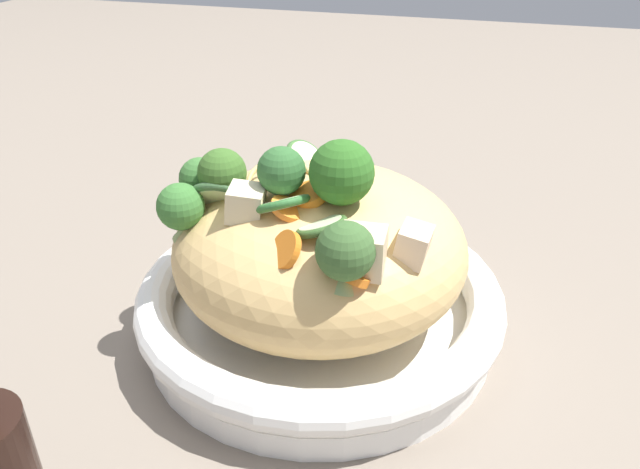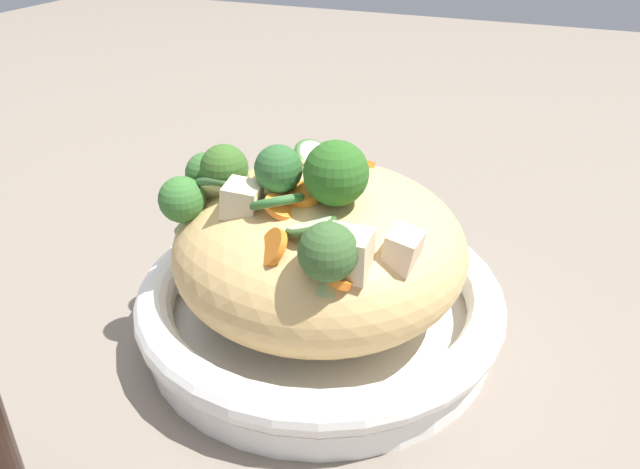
{
  "view_description": "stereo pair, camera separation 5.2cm",
  "coord_description": "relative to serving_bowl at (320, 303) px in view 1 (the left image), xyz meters",
  "views": [
    {
      "loc": [
        0.13,
        -0.43,
        0.35
      ],
      "look_at": [
        0.0,
        0.0,
        0.1
      ],
      "focal_mm": 35.36,
      "sensor_mm": 36.0,
      "label": 1
    },
    {
      "loc": [
        0.18,
        -0.42,
        0.35
      ],
      "look_at": [
        0.0,
        0.0,
        0.1
      ],
      "focal_mm": 35.36,
      "sensor_mm": 36.0,
      "label": 2
    }
  ],
  "objects": [
    {
      "name": "chicken_chunks",
      "position": [
        0.03,
        -0.06,
        0.11
      ],
      "size": [
        0.16,
        0.06,
        0.04
      ],
      "color": "beige",
      "rests_on": "serving_bowl"
    },
    {
      "name": "ground_plane",
      "position": [
        0.0,
        0.0,
        -0.03
      ],
      "size": [
        3.0,
        3.0,
        0.0
      ],
      "primitive_type": "plane",
      "color": "#786B5E"
    },
    {
      "name": "carrot_coins",
      "position": [
        0.01,
        -0.03,
        0.11
      ],
      "size": [
        0.09,
        0.18,
        0.04
      ],
      "color": "orange",
      "rests_on": "serving_bowl"
    },
    {
      "name": "broccoli_florets",
      "position": [
        -0.02,
        -0.04,
        0.12
      ],
      "size": [
        0.19,
        0.13,
        0.09
      ],
      "color": "#A4B770",
      "rests_on": "serving_bowl"
    },
    {
      "name": "noodle_heap",
      "position": [
        -0.0,
        -0.0,
        0.06
      ],
      "size": [
        0.24,
        0.24,
        0.13
      ],
      "color": "tan",
      "rests_on": "serving_bowl"
    },
    {
      "name": "zucchini_slices",
      "position": [
        -0.03,
        -0.02,
        0.11
      ],
      "size": [
        0.15,
        0.17,
        0.04
      ],
      "color": "beige",
      "rests_on": "serving_bowl"
    },
    {
      "name": "serving_bowl",
      "position": [
        0.0,
        0.0,
        0.0
      ],
      "size": [
        0.32,
        0.32,
        0.05
      ],
      "color": "white",
      "rests_on": "ground_plane"
    }
  ]
}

